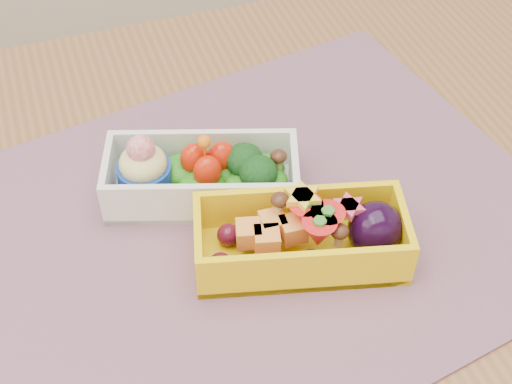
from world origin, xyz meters
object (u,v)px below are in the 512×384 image
object	(u,v)px
bento_white	(201,176)
placemat	(250,225)
table	(297,292)
bento_yellow	(306,237)

from	to	relation	value
bento_white	placemat	bearing A→B (deg)	-40.65
table	bento_white	world-z (taller)	bento_white
placemat	bento_white	bearing A→B (deg)	121.16
table	placemat	size ratio (longest dim) A/B	2.10
table	bento_white	distance (m)	0.17
placemat	bento_yellow	size ratio (longest dim) A/B	2.79
bento_white	bento_yellow	xyz separation A→B (m)	(0.07, -0.11, 0.00)
bento_white	bento_yellow	world-z (taller)	bento_white
bento_white	bento_yellow	distance (m)	0.13
table	bento_yellow	xyz separation A→B (m)	(-0.01, -0.03, 0.13)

